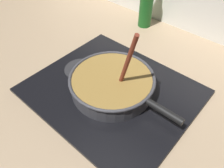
# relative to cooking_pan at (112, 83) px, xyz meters

# --- Properties ---
(ground) EXTENTS (2.40, 1.60, 0.04)m
(ground) POSITION_rel_cooking_pan_xyz_m (0.03, -0.23, -0.07)
(ground) COLOR #9E8466
(hob_plate) EXTENTS (0.56, 0.48, 0.01)m
(hob_plate) POSITION_rel_cooking_pan_xyz_m (-0.00, 0.00, -0.04)
(hob_plate) COLOR black
(hob_plate) RESTS_ON ground
(burner_ring) EXTENTS (0.19, 0.19, 0.01)m
(burner_ring) POSITION_rel_cooking_pan_xyz_m (-0.00, 0.00, -0.03)
(burner_ring) COLOR #592D0C
(burner_ring) RESTS_ON hob_plate
(spare_burner) EXTENTS (0.13, 0.13, 0.01)m
(spare_burner) POSITION_rel_cooking_pan_xyz_m (-0.17, 0.00, -0.03)
(spare_burner) COLOR #262628
(spare_burner) RESTS_ON hob_plate
(cooking_pan) EXTENTS (0.42, 0.30, 0.26)m
(cooking_pan) POSITION_rel_cooking_pan_xyz_m (0.00, 0.00, 0.00)
(cooking_pan) COLOR #38383D
(cooking_pan) RESTS_ON hob_plate
(sauce_bottle) EXTENTS (0.06, 0.06, 0.26)m
(sauce_bottle) POSITION_rel_cooking_pan_xyz_m (-0.19, 0.46, 0.07)
(sauce_bottle) COLOR #19591E
(sauce_bottle) RESTS_ON ground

